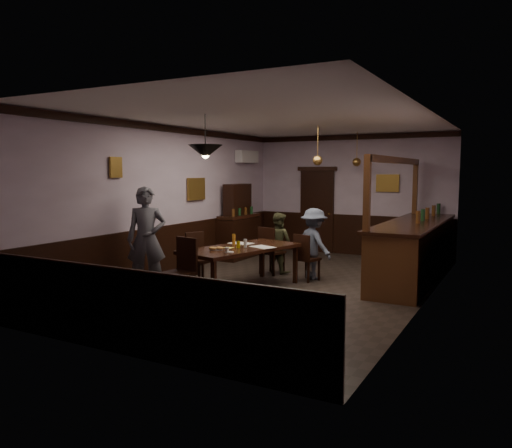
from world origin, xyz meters
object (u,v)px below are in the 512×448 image
Objects in this scene: person_standing at (146,239)px; person_seated_left at (279,243)px; chair_near at (182,267)px; pendant_iron at (205,152)px; person_seated_right at (314,244)px; chair_far_right at (305,255)px; pendant_brass_mid at (318,161)px; chair_far_left at (270,249)px; soda_can at (238,245)px; dining_table at (241,251)px; bar_counter at (414,249)px; sideboard at (239,228)px; chair_side at (198,255)px; pendant_brass_far at (357,162)px; coffee_cup at (227,250)px.

person_standing is 2.88m from person_seated_left.
person_standing is at bearing 81.51° from person_seated_left.
pendant_iron reaches higher than chair_near.
person_seated_left is at bearing 94.31° from chair_near.
person_seated_right is (0.87, -0.23, 0.07)m from person_seated_left.
chair_far_right is at bearing 75.58° from chair_near.
pendant_brass_mid is (0.69, 0.36, 1.68)m from person_seated_left.
chair_far_left is 2.03m from pendant_brass_mid.
chair_far_right is at bearing 59.31° from soda_can.
person_seated_left reaches higher than chair_far_right.
soda_can reaches higher than dining_table.
bar_counter is at bearing -147.31° from person_seated_left.
soda_can is (0.13, -1.46, 0.28)m from chair_far_left.
bar_counter is (4.20, -0.49, -0.12)m from sideboard.
chair_far_right is 2.01m from chair_side.
person_seated_left is (-0.04, 1.61, -0.06)m from dining_table.
chair_side is 0.53× the size of sideboard.
chair_near is 5.64m from pendant_brass_far.
bar_counter reaches higher than chair_near.
dining_table is at bearing -138.28° from bar_counter.
dining_table is 3.41m from bar_counter.
chair_far_left is at bearing 2.66° from chair_far_right.
chair_near is at bearing -111.12° from coffee_cup.
bar_counter is 5.18× the size of pendant_brass_mid.
person_standing is (-1.33, -0.94, 0.23)m from dining_table.
dining_table is at bearing -102.17° from pendant_brass_far.
coffee_cup is (0.22, -1.98, 0.27)m from chair_far_left.
person_seated_left reaches higher than chair_near.
pendant_iron is (-0.17, -2.39, 1.78)m from person_seated_left.
chair_far_right is at bearing 7.72° from person_standing.
person_standing is at bearing -114.07° from pendant_brass_far.
pendant_brass_mid is at bearing -21.62° from chair_side.
pendant_brass_far is (0.83, 4.08, 1.49)m from soda_can.
pendant_brass_far is at bearing 135.02° from bar_counter.
chair_near is 0.58× the size of sideboard.
pendant_brass_far is (1.20, 5.23, 1.73)m from chair_near.
dining_table is 2.52× the size of chair_side.
dining_table is 0.66m from coffee_cup.
chair_far_right is 0.49× the size of person_standing.
pendant_iron is (-0.23, -0.65, 1.59)m from soda_can.
chair_side is 0.69× the size of person_seated_right.
person_standing reaches higher than coffee_cup.
coffee_cup is at bearing -104.89° from chair_side.
chair_near reaches higher than chair_far_right.
person_seated_left is at bearing -14.68° from chair_far_right.
soda_can is 0.15× the size of pendant_brass_mid.
dining_table is at bearing -1.66° from person_standing.
chair_far_left is 0.89m from chair_far_right.
coffee_cup is at bearing -62.54° from sideboard.
pendant_brass_mid is (0.63, 2.09, 1.49)m from soda_can.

